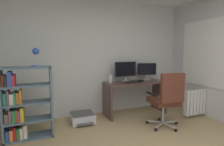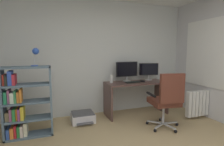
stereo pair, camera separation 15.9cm
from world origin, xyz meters
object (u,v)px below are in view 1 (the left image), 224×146
Objects in this scene: monitor_secondary at (147,70)px; desk_lamp at (35,53)px; bookshelf at (22,106)px; radiator at (201,101)px; monitor_main at (126,70)px; desk at (135,90)px; computer_mouse at (141,81)px; printer at (82,118)px; keyboard at (132,82)px; office_chair at (167,98)px; desktop_speaker at (110,79)px.

monitor_secondary is 2.55m from desk_lamp.
bookshelf reaches higher than radiator.
bookshelf is at bearing 179.81° from desk_lamp.
desk_lamp reaches higher than monitor_secondary.
monitor_main is at bearing 149.96° from radiator.
desk is at bearing -38.82° from monitor_main.
computer_mouse is 1.53m from printer.
desk_lamp is at bearing 176.80° from computer_mouse.
desk_lamp reaches higher than computer_mouse.
printer is (0.82, 0.32, -1.31)m from desk_lamp.
radiator is at bearing -29.29° from keyboard.
monitor_main is 1.60× the size of keyboard.
office_chair is 1.71m from printer.
printer is at bearing -170.20° from monitor_main.
desk_lamp is (-1.89, -0.51, 0.38)m from monitor_main.
monitor_secondary is (0.58, 0.00, -0.02)m from monitor_main.
monitor_main reaches higher than radiator.
computer_mouse is 0.72m from desktop_speaker.
printer is 0.54× the size of radiator.
monitor_secondary is 4.64× the size of computer_mouse.
monitor_secondary is at bearing 19.12° from desk.
bookshelf is (-1.72, -0.46, -0.28)m from desktop_speaker.
monitor_secondary is at bearing 11.63° from desk_lamp.
monitor_secondary is 0.99m from desktop_speaker.
radiator is at bearing -23.21° from desktop_speaker.
desktop_speaker is 0.19× the size of radiator.
desk is 0.26m from computer_mouse.
monitor_secondary is 0.60m from keyboard.
desktop_speaker is (-0.45, 0.15, 0.07)m from keyboard.
desk is 2.58× the size of monitor_main.
monitor_main is at bearing 9.80° from printer.
radiator is at bearing -5.38° from bookshelf.
desk_lamp reaches higher than desk.
monitor_secondary is 1.89m from printer.
bookshelf is at bearing -166.58° from monitor_main.
monitor_main is 0.44m from computer_mouse.
monitor_secondary is 0.51× the size of radiator.
keyboard reaches higher than radiator.
computer_mouse is at bearing -0.67° from printer.
desktop_speaker is 1.01m from printer.
desk_lamp reaches higher than office_chair.
desktop_speaker is at bearing -177.20° from monitor_secondary.
monitor_secondary is at bearing 15.88° from keyboard.
office_chair is 0.89× the size of bookshelf.
printer is at bearing -173.60° from monitor_secondary.
computer_mouse is 0.59× the size of desktop_speaker.
monitor_main is 0.44m from desktop_speaker.
computer_mouse is 0.33× the size of desk_lamp.
office_chair reaches higher than printer.
radiator is at bearing 11.11° from office_chair.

